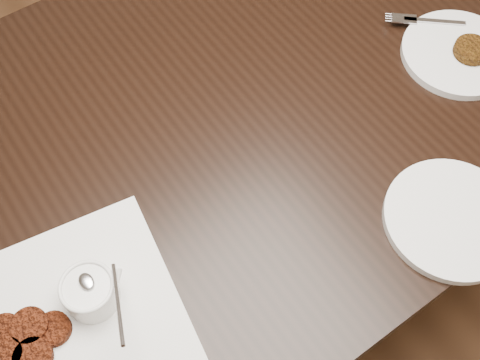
# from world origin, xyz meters

# --- Properties ---
(floor) EXTENTS (4.00, 4.00, 0.00)m
(floor) POSITION_xyz_m (0.00, 0.00, 0.00)
(floor) COLOR #55331D
(floor) RESTS_ON ground
(table) EXTENTS (1.46, 0.94, 0.75)m
(table) POSITION_xyz_m (0.04, 0.15, 0.38)
(table) COLOR black
(table) RESTS_ON floor
(napkin) EXTENTS (0.37, 0.37, 0.00)m
(napkin) POSITION_xyz_m (-0.41, -0.03, 0.75)
(napkin) COLOR white
(napkin) RESTS_ON table
(sauce_ramekin) EXTENTS (0.12, 0.12, 0.12)m
(sauce_ramekin) POSITION_xyz_m (-0.36, -0.02, 0.81)
(sauce_ramekin) COLOR silver
(sauce_ramekin) RESTS_ON napkin
(patty_cluster) EXTENTS (0.25, 0.25, 0.02)m
(patty_cluster) POSITION_xyz_m (-0.48, -0.03, 0.76)
(patty_cluster) COLOR maroon
(patty_cluster) RESTS_ON napkin
(plate_with_patty) EXTENTS (0.31, 0.31, 0.03)m
(plate_with_patty) POSITION_xyz_m (0.45, 0.01, 0.77)
(plate_with_patty) COLOR silver
(plate_with_patty) RESTS_ON table
(plate_empty) EXTENTS (0.26, 0.26, 0.02)m
(plate_empty) POSITION_xyz_m (0.18, -0.24, 0.76)
(plate_empty) COLOR silver
(plate_empty) RESTS_ON table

